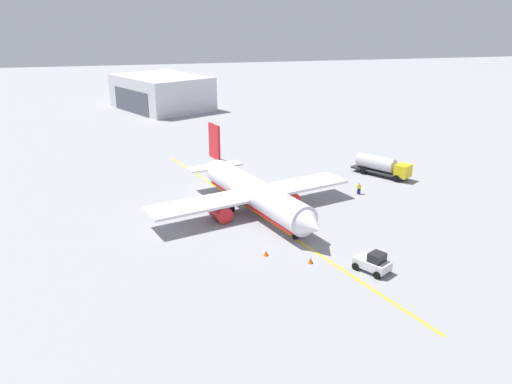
# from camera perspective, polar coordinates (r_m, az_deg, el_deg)

# --- Properties ---
(ground_plane) EXTENTS (400.00, 400.00, 0.00)m
(ground_plane) POSITION_cam_1_polar(r_m,az_deg,el_deg) (67.65, 0.00, -2.39)
(ground_plane) COLOR #939399
(airplane) EXTENTS (28.74, 28.90, 9.71)m
(airplane) POSITION_cam_1_polar(r_m,az_deg,el_deg) (67.07, -0.20, -0.14)
(airplane) COLOR white
(airplane) RESTS_ON ground
(fuel_tanker) EXTENTS (9.43, 7.56, 3.15)m
(fuel_tanker) POSITION_cam_1_polar(r_m,az_deg,el_deg) (84.82, 13.93, 2.89)
(fuel_tanker) COLOR #2D2D33
(fuel_tanker) RESTS_ON ground
(pushback_tug) EXTENTS (4.12, 3.73, 2.20)m
(pushback_tug) POSITION_cam_1_polar(r_m,az_deg,el_deg) (54.13, 13.01, -7.73)
(pushback_tug) COLOR silver
(pushback_tug) RESTS_ON ground
(refueling_worker) EXTENTS (0.46, 0.58, 1.71)m
(refueling_worker) POSITION_cam_1_polar(r_m,az_deg,el_deg) (75.87, 11.48, 0.37)
(refueling_worker) COLOR navy
(refueling_worker) RESTS_ON ground
(safety_cone_nose) EXTENTS (0.58, 0.58, 0.65)m
(safety_cone_nose) POSITION_cam_1_polar(r_m,az_deg,el_deg) (54.97, 6.16, -7.65)
(safety_cone_nose) COLOR #F2590F
(safety_cone_nose) RESTS_ON ground
(safety_cone_wingtip) EXTENTS (0.59, 0.59, 0.65)m
(safety_cone_wingtip) POSITION_cam_1_polar(r_m,az_deg,el_deg) (56.24, 1.14, -6.86)
(safety_cone_wingtip) COLOR #F2590F
(safety_cone_wingtip) RESTS_ON ground
(distant_hangar) EXTENTS (31.02, 28.02, 8.85)m
(distant_hangar) POSITION_cam_1_polar(r_m,az_deg,el_deg) (142.20, -10.54, 10.94)
(distant_hangar) COLOR silver
(distant_hangar) RESTS_ON ground
(taxi_line_marking) EXTENTS (60.06, 18.67, 0.01)m
(taxi_line_marking) POSITION_cam_1_polar(r_m,az_deg,el_deg) (67.65, 0.00, -2.39)
(taxi_line_marking) COLOR yellow
(taxi_line_marking) RESTS_ON ground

